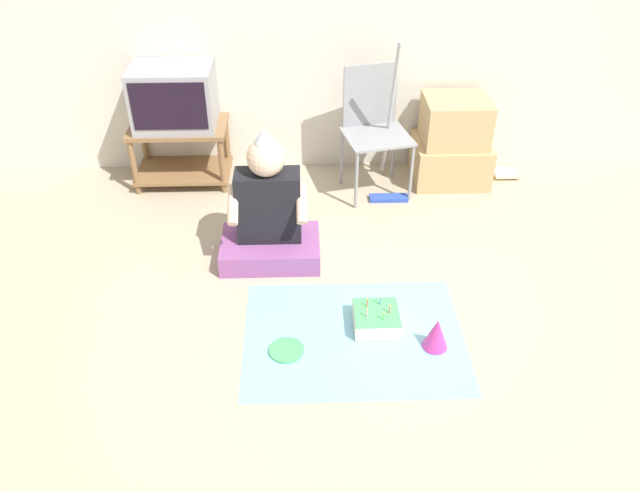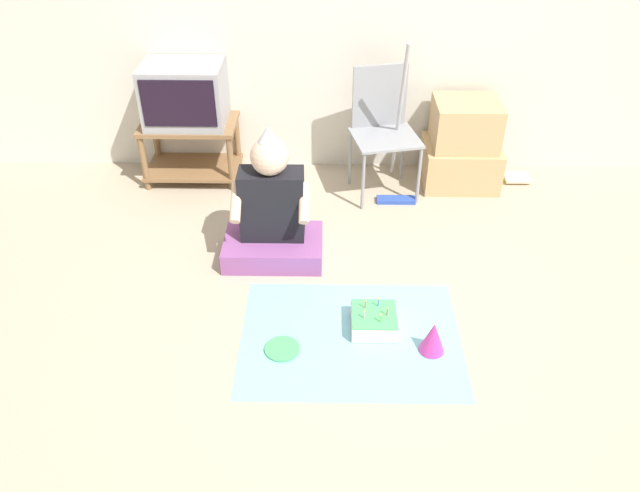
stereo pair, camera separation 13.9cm
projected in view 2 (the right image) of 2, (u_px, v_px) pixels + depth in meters
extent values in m
plane|color=tan|center=(377.00, 347.00, 3.36)|extent=(16.00, 16.00, 0.00)
cube|color=olive|center=(189.00, 124.00, 4.61)|extent=(0.71, 0.44, 0.03)
cube|color=olive|center=(194.00, 167.00, 4.82)|extent=(0.71, 0.44, 0.02)
cylinder|color=olive|center=(144.00, 162.00, 4.59)|extent=(0.04, 0.04, 0.46)
cylinder|color=olive|center=(231.00, 162.00, 4.58)|extent=(0.04, 0.04, 0.46)
cylinder|color=olive|center=(156.00, 139.00, 4.90)|extent=(0.04, 0.04, 0.46)
cylinder|color=olive|center=(237.00, 139.00, 4.89)|extent=(0.04, 0.04, 0.46)
cube|color=#99999E|center=(185.00, 94.00, 4.48)|extent=(0.57, 0.42, 0.44)
cube|color=black|center=(178.00, 104.00, 4.30)|extent=(0.51, 0.01, 0.34)
cube|color=gray|center=(386.00, 138.00, 4.41)|extent=(0.53, 0.50, 0.02)
cube|color=gray|center=(380.00, 96.00, 4.43)|extent=(0.39, 0.11, 0.46)
cylinder|color=gray|center=(363.00, 181.00, 4.36)|extent=(0.02, 0.02, 0.45)
cylinder|color=gray|center=(419.00, 175.00, 4.43)|extent=(0.02, 0.02, 0.45)
cylinder|color=gray|center=(350.00, 157.00, 4.66)|extent=(0.02, 0.02, 0.45)
cylinder|color=gray|center=(403.00, 152.00, 4.72)|extent=(0.02, 0.02, 0.45)
cube|color=tan|center=(460.00, 163.00, 4.72)|extent=(0.56, 0.47, 0.32)
cube|color=tan|center=(466.00, 124.00, 4.53)|extent=(0.47, 0.42, 0.33)
cube|color=#2D4CB2|center=(396.00, 200.00, 4.56)|extent=(0.28, 0.09, 0.03)
cylinder|color=#B7B7BC|center=(399.00, 114.00, 4.39)|extent=(0.03, 0.43, 1.14)
cube|color=#A88933|center=(516.00, 180.00, 4.81)|extent=(0.17, 0.10, 0.02)
cube|color=beige|center=(517.00, 178.00, 4.80)|extent=(0.19, 0.15, 0.02)
cube|color=#8C4C8C|center=(274.00, 247.00, 3.98)|extent=(0.62, 0.42, 0.14)
cube|color=black|center=(272.00, 204.00, 3.84)|extent=(0.40, 0.19, 0.45)
sphere|color=beige|center=(269.00, 156.00, 3.65)|extent=(0.23, 0.23, 0.23)
cone|color=silver|center=(268.00, 134.00, 3.57)|extent=(0.13, 0.13, 0.09)
cylinder|color=beige|center=(236.00, 203.00, 3.72)|extent=(0.06, 0.24, 0.20)
cylinder|color=beige|center=(304.00, 203.00, 3.72)|extent=(0.06, 0.24, 0.20)
cube|color=#7FC6E0|center=(351.00, 337.00, 3.41)|extent=(1.20, 0.91, 0.01)
cube|color=#F4E0C6|center=(374.00, 321.00, 3.45)|extent=(0.25, 0.25, 0.09)
cube|color=#4CB266|center=(374.00, 314.00, 3.42)|extent=(0.25, 0.25, 0.01)
cylinder|color=#EA4C4C|center=(387.00, 313.00, 3.39)|extent=(0.01, 0.01, 0.05)
sphere|color=#FFCC4C|center=(388.00, 308.00, 3.37)|extent=(0.01, 0.01, 0.01)
cylinder|color=#4C7FE5|center=(378.00, 303.00, 3.45)|extent=(0.01, 0.01, 0.05)
sphere|color=#FFCC4C|center=(379.00, 299.00, 3.44)|extent=(0.01, 0.01, 0.01)
cylinder|color=#EA4C4C|center=(365.00, 305.00, 3.44)|extent=(0.01, 0.01, 0.05)
sphere|color=#FFCC4C|center=(365.00, 301.00, 3.42)|extent=(0.01, 0.01, 0.01)
cylinder|color=#E58CCC|center=(364.00, 316.00, 3.37)|extent=(0.01, 0.01, 0.05)
sphere|color=#FFCC4C|center=(364.00, 311.00, 3.35)|extent=(0.01, 0.01, 0.01)
cylinder|color=#66C666|center=(380.00, 319.00, 3.35)|extent=(0.01, 0.01, 0.05)
sphere|color=#FFCC4C|center=(381.00, 315.00, 3.33)|extent=(0.01, 0.01, 0.01)
cone|color=#CC338C|center=(433.00, 337.00, 3.28)|extent=(0.14, 0.14, 0.19)
cylinder|color=#4CB266|center=(282.00, 349.00, 3.33)|extent=(0.19, 0.19, 0.01)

